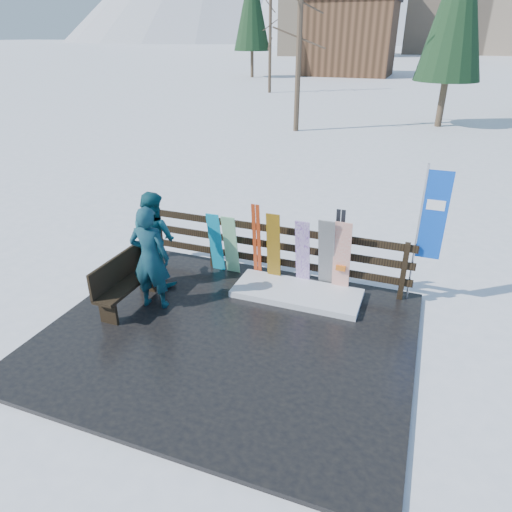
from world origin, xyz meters
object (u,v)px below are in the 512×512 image
at_px(person_back, 154,239).
at_px(snowboard_1, 231,245).
at_px(snowboard_4, 326,255).
at_px(snowboard_5, 342,258).
at_px(snowboard_0, 216,243).
at_px(snowboard_2, 273,248).
at_px(rental_flag, 430,221).
at_px(bench, 123,280).
at_px(person_front, 150,258).
at_px(snowboard_3, 303,254).

bearing_deg(person_back, snowboard_1, -131.45).
xyz_separation_m(snowboard_4, snowboard_5, (0.29, 0.00, -0.01)).
bearing_deg(snowboard_0, snowboard_2, 0.00).
xyz_separation_m(snowboard_0, rental_flag, (4.01, 0.27, 0.94)).
bearing_deg(person_back, snowboard_0, -123.04).
distance_m(snowboard_0, snowboard_4, 2.31).
distance_m(bench, person_front, 0.69).
height_order(snowboard_4, rental_flag, rental_flag).
height_order(snowboard_2, snowboard_5, snowboard_5).
xyz_separation_m(snowboard_2, snowboard_5, (1.34, 0.00, 0.02)).
height_order(bench, snowboard_2, snowboard_2).
distance_m(bench, snowboard_1, 2.24).
distance_m(bench, snowboard_4, 3.77).
xyz_separation_m(snowboard_0, person_front, (-0.50, -1.61, 0.30)).
bearing_deg(person_back, rental_flag, -151.76).
distance_m(person_front, person_back, 0.91).
xyz_separation_m(snowboard_2, rental_flag, (2.76, 0.27, 0.86)).
bearing_deg(snowboard_5, person_front, -152.49).
distance_m(snowboard_4, snowboard_5, 0.29).
height_order(snowboard_3, person_front, person_front).
bearing_deg(snowboard_2, rental_flag, 5.59).
bearing_deg(snowboard_2, person_back, -159.69).
bearing_deg(snowboard_1, snowboard_4, 0.00).
height_order(bench, person_back, person_back).
relative_size(snowboard_0, person_back, 0.71).
height_order(snowboard_1, snowboard_3, snowboard_3).
xyz_separation_m(bench, snowboard_5, (3.60, 1.80, 0.24)).
distance_m(snowboard_5, person_back, 3.62).
distance_m(snowboard_1, snowboard_4, 1.97).
relative_size(snowboard_4, person_front, 0.82).
xyz_separation_m(snowboard_2, person_back, (-2.18, -0.81, 0.20)).
distance_m(bench, rental_flag, 5.53).
bearing_deg(person_back, bench, 101.76).
relative_size(snowboard_1, snowboard_2, 0.89).
bearing_deg(bench, snowboard_5, 26.58).
distance_m(rental_flag, person_front, 4.94).
relative_size(bench, snowboard_2, 1.01).
xyz_separation_m(rental_flag, person_front, (-4.52, -1.88, -0.64)).
xyz_separation_m(snowboard_1, snowboard_2, (0.92, -0.00, 0.09)).
xyz_separation_m(bench, snowboard_4, (3.30, 1.80, 0.25)).
bearing_deg(snowboard_3, person_front, -145.49).
xyz_separation_m(snowboard_4, person_front, (-2.81, -1.61, 0.20)).
xyz_separation_m(snowboard_3, person_back, (-2.77, -0.81, 0.22)).
height_order(rental_flag, person_back, rental_flag).
bearing_deg(snowboard_0, snowboard_1, 0.00).
relative_size(snowboard_1, snowboard_3, 0.91).
relative_size(snowboard_2, snowboard_4, 0.95).
height_order(snowboard_3, rental_flag, rental_flag).
height_order(snowboard_0, snowboard_2, snowboard_2).
xyz_separation_m(snowboard_4, rental_flag, (1.71, 0.27, 0.84)).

